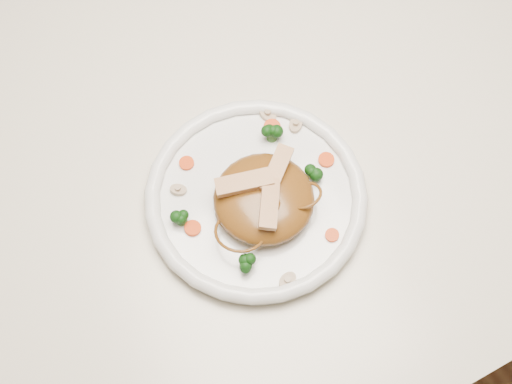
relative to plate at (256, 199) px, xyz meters
name	(u,v)px	position (x,y,z in m)	size (l,w,h in m)	color
ground	(270,287)	(0.08, 0.08, -0.76)	(4.00, 4.00, 0.00)	brown
table	(279,160)	(0.08, 0.08, -0.11)	(1.20, 0.80, 0.75)	beige
plate	(256,199)	(0.00, 0.00, 0.00)	(0.28, 0.28, 0.02)	white
noodle_mound	(264,198)	(0.00, -0.01, 0.03)	(0.13, 0.13, 0.04)	brown
chicken_a	(277,169)	(0.03, 0.00, 0.05)	(0.06, 0.02, 0.01)	tan
chicken_b	(244,182)	(-0.01, 0.01, 0.05)	(0.07, 0.02, 0.01)	tan
chicken_c	(269,204)	(0.00, -0.03, 0.05)	(0.06, 0.02, 0.01)	tan
broccoli_0	(272,132)	(0.06, 0.07, 0.03)	(0.03, 0.03, 0.03)	#0D3D0C
broccoli_1	(181,217)	(-0.10, 0.01, 0.02)	(0.02, 0.02, 0.03)	#0D3D0C
broccoli_2	(245,262)	(-0.05, -0.08, 0.02)	(0.03, 0.03, 0.03)	#0D3D0C
broccoli_3	(316,170)	(0.08, -0.01, 0.02)	(0.02, 0.02, 0.03)	#0D3D0C
carrot_0	(272,127)	(0.07, 0.08, 0.01)	(0.02, 0.02, 0.01)	red
carrot_1	(193,228)	(-0.09, 0.00, 0.01)	(0.02, 0.02, 0.01)	red
carrot_2	(326,160)	(0.10, 0.00, 0.01)	(0.02, 0.02, 0.01)	red
carrot_3	(187,163)	(-0.06, 0.08, 0.01)	(0.02, 0.02, 0.01)	red
carrot_4	(332,235)	(0.06, -0.09, 0.01)	(0.02, 0.02, 0.01)	red
mushroom_0	(288,281)	(-0.02, -0.12, 0.01)	(0.02, 0.02, 0.01)	#C7B395
mushroom_1	(296,125)	(0.09, 0.07, 0.01)	(0.02, 0.02, 0.01)	#C7B395
mushroom_2	(178,190)	(-0.08, 0.05, 0.01)	(0.02, 0.02, 0.01)	#C7B395
mushroom_3	(268,114)	(0.07, 0.10, 0.01)	(0.03, 0.03, 0.01)	#C7B395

